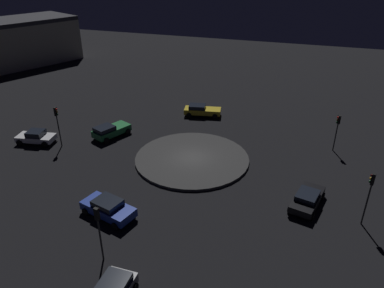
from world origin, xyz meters
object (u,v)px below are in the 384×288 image
traffic_light_north (370,189)px  car_white (36,137)px  car_yellow (201,110)px  traffic_light_south (57,119)px  car_green (110,130)px  car_black (307,199)px  traffic_light_east (98,224)px  traffic_light_northwest (337,126)px  car_blue (108,208)px

traffic_light_north → car_white: bearing=12.9°
car_white → car_yellow: bearing=-149.1°
traffic_light_south → traffic_light_north: size_ratio=0.99×
car_white → car_yellow: car_white is taller
car_green → car_black: 22.49m
traffic_light_east → car_green: bearing=33.7°
traffic_light_northwest → car_blue: bearing=19.3°
traffic_light_south → traffic_light_east: traffic_light_south is taller
traffic_light_northwest → traffic_light_north: (11.78, 1.98, 0.36)m
car_blue → traffic_light_east: traffic_light_east is taller
car_green → car_blue: 14.25m
car_white → car_blue: car_blue is taller
car_green → traffic_light_south: traffic_light_south is taller
car_white → car_yellow: 19.72m
traffic_light_east → traffic_light_south: bearing=50.0°
car_black → traffic_light_northwest: traffic_light_northwest is taller
car_green → traffic_light_east: traffic_light_east is taller
car_green → car_yellow: (-9.16, 7.86, -0.05)m
car_yellow → traffic_light_south: 17.53m
car_green → car_black: car_green is taller
car_green → traffic_light_northwest: size_ratio=1.17×
car_white → traffic_light_south: (-0.25, 3.04, 2.41)m
car_white → car_black: (2.20, 28.55, -0.06)m
traffic_light_north → traffic_light_south: bearing=11.9°
car_white → traffic_light_east: size_ratio=1.00×
car_green → traffic_light_south: (3.66, -3.87, 2.36)m
car_black → traffic_light_south: 25.74m
car_yellow → traffic_light_east: traffic_light_east is taller
car_yellow → traffic_light_south: bearing=-143.7°
car_green → traffic_light_north: bearing=-82.9°
car_white → traffic_light_north: 32.89m
car_black → car_blue: size_ratio=0.98×
car_green → car_yellow: car_green is taller
traffic_light_east → traffic_light_northwest: bearing=-29.5°
traffic_light_south → traffic_light_east: 18.26m
car_green → car_white: size_ratio=1.08×
traffic_light_south → traffic_light_east: bearing=-52.1°
car_blue → traffic_light_south: 14.14m
traffic_light_south → traffic_light_north: 29.80m
car_green → car_yellow: bearing=-18.0°
car_white → car_blue: size_ratio=0.90×
car_green → traffic_light_south: 5.82m
car_black → car_blue: (6.32, -14.68, 0.07)m
car_blue → traffic_light_northwest: traffic_light_northwest is taller
car_yellow → traffic_light_north: (16.29, 17.87, 2.44)m
car_white → traffic_light_north: size_ratio=0.95×
car_white → car_blue: (8.52, 13.87, 0.01)m
car_blue → traffic_light_east: bearing=130.3°
car_white → traffic_light_east: (12.71, 15.90, 2.29)m
traffic_light_northwest → traffic_light_north: traffic_light_north is taller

